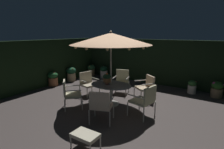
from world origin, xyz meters
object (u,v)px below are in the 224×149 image
Objects in this scene: patio_chair_north at (122,80)px; patio_chair_southeast at (101,104)px; centerpiece_planter at (107,78)px; potted_plant_back_left at (71,74)px; potted_plant_left_far at (91,70)px; patio_chair_east at (70,92)px; patio_chair_northeast at (88,82)px; ottoman_footrest at (85,136)px; patio_dining_table at (111,88)px; potted_plant_right_far at (104,72)px; patio_umbrella at (111,39)px; potted_plant_back_center at (53,78)px; potted_plant_front_corner at (192,87)px; patio_chair_south at (145,99)px; patio_chair_southwest at (146,86)px; potted_plant_left_near at (217,89)px.

patio_chair_southeast is (0.95, -2.68, 0.03)m from patio_chair_north.
centerpiece_planter is 0.55× the size of potted_plant_back_left.
patio_chair_east is at bearing -58.08° from potted_plant_left_far.
patio_chair_northeast is (-1.27, 0.41, -0.43)m from centerpiece_planter.
patio_chair_northeast is at bearing 130.71° from ottoman_footrest.
patio_chair_southeast is at bearing -66.91° from patio_dining_table.
patio_umbrella is at bearing -49.43° from potted_plant_right_far.
potted_plant_back_center is (-3.23, -1.04, -0.18)m from patio_chair_north.
patio_dining_table is at bearing -126.38° from potted_plant_front_corner.
potted_plant_left_far is 0.97× the size of potted_plant_back_center.
potted_plant_back_center is (-3.62, 0.33, -1.95)m from patio_umbrella.
patio_chair_south is at bearing 51.15° from patio_chair_southeast.
patio_chair_southwest is at bearing 83.26° from patio_chair_southeast.
patio_chair_southeast reaches higher than patio_chair_east.
patio_chair_southwest is 1.47× the size of potted_plant_left_near.
patio_chair_east is (-0.56, -2.42, 0.01)m from patio_chair_north.
patio_chair_southeast reaches higher than patio_chair_northeast.
potted_plant_right_far is at bearing 68.01° from potted_plant_back_center.
potted_plant_back_center is at bearing -93.74° from potted_plant_left_far.
patio_chair_east is (-0.85, -0.97, -0.42)m from centerpiece_planter.
patio_chair_southeast is 4.49m from potted_plant_back_center.
patio_chair_north reaches higher than potted_plant_left_far.
patio_chair_southeast is 5.30m from potted_plant_right_far.
patio_dining_table is at bearing 34.62° from centerpiece_planter.
patio_chair_south is (1.52, -0.17, -0.40)m from centerpiece_planter.
potted_plant_back_left is 1.12× the size of potted_plant_right_far.
patio_chair_south reaches higher than potted_plant_front_corner.
patio_chair_northeast is at bearing -143.81° from potted_plant_front_corner.
patio_chair_southwest is at bearing 111.99° from patio_chair_south.
patio_dining_table is 1.57× the size of patio_chair_southeast.
potted_plant_left_far is 5.60m from potted_plant_front_corner.
patio_dining_table is 1.54× the size of patio_chair_south.
patio_chair_south is at bearing -10.20° from patio_dining_table.
patio_chair_northeast is at bearing 106.94° from patio_chair_east.
centerpiece_planter is 0.43× the size of patio_chair_southwest.
patio_chair_south is at bearing -68.01° from patio_chair_southwest.
patio_chair_east is (-0.96, -1.05, -1.76)m from patio_umbrella.
patio_chair_east is 2.40m from ottoman_footrest.
potted_plant_left_near is (6.52, 0.04, -0.03)m from potted_plant_left_far.
potted_plant_back_center is (-0.17, -2.62, 0.01)m from potted_plant_left_far.
centerpiece_planter is at bearing -78.99° from patio_chair_north.
ottoman_footrest is at bearing -100.80° from patio_chair_south.
potted_plant_front_corner is 0.76× the size of potted_plant_back_left.
patio_chair_north is 1.52× the size of potted_plant_left_near.
patio_chair_south reaches higher than potted_plant_back_left.
patio_chair_southeast is 1.04× the size of patio_chair_southwest.
potted_plant_back_center is (-0.05, -1.13, -0.03)m from potted_plant_back_left.
patio_umbrella is at bearing -40.47° from potted_plant_left_far.
patio_chair_east reaches higher than patio_chair_northeast.
patio_chair_north is at bearing -155.01° from potted_plant_left_near.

